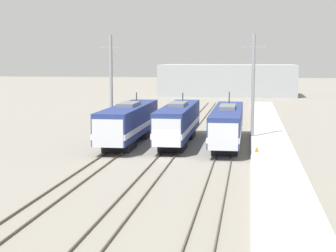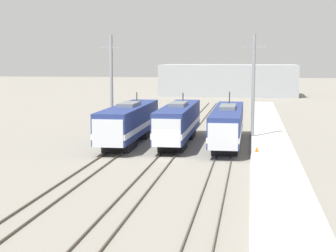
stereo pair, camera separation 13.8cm
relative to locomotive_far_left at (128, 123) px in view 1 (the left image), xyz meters
name	(u,v)px [view 1 (the left image)]	position (x,y,z in m)	size (l,w,h in m)	color
ground_plane	(166,158)	(5.06, -7.30, -2.18)	(400.00, 400.00, 0.00)	gray
rail_pair_far_left	(111,155)	(0.00, -7.30, -2.10)	(1.51, 120.00, 0.15)	#4C4238
rail_pair_center	(166,157)	(5.06, -7.30, -2.10)	(1.51, 120.00, 0.15)	#4C4238
rail_pair_far_right	(223,158)	(10.12, -7.30, -2.10)	(1.51, 120.00, 0.15)	#4C4238
locomotive_far_left	(128,123)	(0.00, 0.00, 0.00)	(3.10, 17.82, 5.05)	black
locomotive_center	(178,123)	(5.06, 0.64, 0.01)	(2.86, 17.11, 5.02)	black
locomotive_far_right	(227,125)	(10.12, 0.31, -0.08)	(2.84, 18.59, 5.18)	black
catenary_tower_left	(111,85)	(-2.93, 4.83, 3.65)	(2.49, 0.36, 11.30)	gray
catenary_tower_right	(253,86)	(12.64, 4.83, 3.65)	(2.49, 0.36, 11.30)	gray
platform	(274,158)	(14.49, -7.30, -1.98)	(4.00, 120.00, 0.39)	beige
traffic_cone	(257,149)	(13.02, -5.46, -1.52)	(0.36, 0.36, 0.53)	orange
depot_building	(228,80)	(7.13, 75.53, 1.41)	(30.99, 14.53, 7.18)	#9EA3A8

